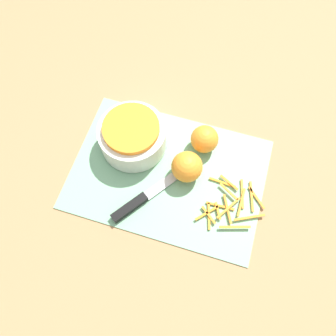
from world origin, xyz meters
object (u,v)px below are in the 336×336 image
object	(u,v)px
bowl_speckled	(132,136)
orange_left	(187,167)
knife	(139,201)
orange_right	(205,139)

from	to	relation	value
bowl_speckled	orange_left	size ratio (longest dim) A/B	2.21
orange_left	knife	bearing A→B (deg)	-129.72
knife	bowl_speckled	bearing A→B (deg)	59.22
orange_right	bowl_speckled	bearing A→B (deg)	-164.91
bowl_speckled	knife	bearing A→B (deg)	-66.25
orange_left	bowl_speckled	bearing A→B (deg)	165.30
bowl_speckled	knife	distance (m)	0.16
bowl_speckled	orange_right	xyz separation A→B (m)	(0.17, 0.04, -0.01)
knife	orange_right	world-z (taller)	orange_right
bowl_speckled	orange_left	xyz separation A→B (m)	(0.15, -0.04, -0.00)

